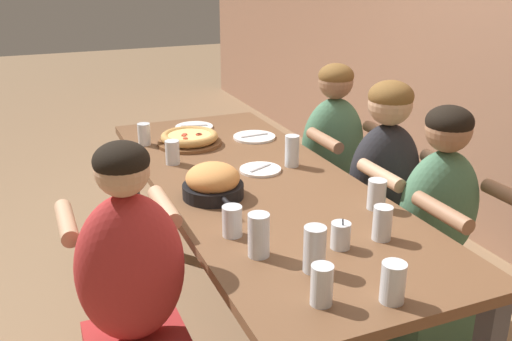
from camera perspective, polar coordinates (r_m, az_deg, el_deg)
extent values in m
plane|color=#896B4C|center=(2.85, 0.00, -15.22)|extent=(18.00, 18.00, 0.00)
cube|color=brown|center=(2.49, 0.00, -1.50)|extent=(2.20, 0.84, 0.04)
cube|color=#4C4C51|center=(3.48, -12.21, -2.09)|extent=(0.07, 0.07, 0.71)
cube|color=#4C4C51|center=(3.66, -1.10, -0.45)|extent=(0.07, 0.07, 0.71)
cylinder|color=brown|center=(2.99, -6.65, 2.75)|extent=(0.33, 0.33, 0.02)
torus|color=tan|center=(2.98, -6.68, 3.39)|extent=(0.30, 0.30, 0.04)
cylinder|color=#E5C675|center=(2.98, -6.67, 3.25)|extent=(0.24, 0.24, 0.04)
cylinder|color=#C6422D|center=(2.97, -7.13, 3.62)|extent=(0.02, 0.02, 0.01)
cylinder|color=#C6422D|center=(2.91, -7.09, 3.21)|extent=(0.02, 0.02, 0.01)
cylinder|color=#C6422D|center=(2.96, -5.82, 3.61)|extent=(0.02, 0.02, 0.01)
cylinder|color=#C6422D|center=(2.97, -5.67, 3.65)|extent=(0.02, 0.02, 0.01)
cylinder|color=#C6422D|center=(2.95, -7.25, 3.51)|extent=(0.02, 0.02, 0.01)
cylinder|color=black|center=(2.33, -4.31, -2.00)|extent=(0.25, 0.25, 0.05)
cylinder|color=black|center=(2.16, -2.78, -3.38)|extent=(0.11, 0.02, 0.02)
ellipsoid|color=#D68E4C|center=(2.31, -4.35, -0.75)|extent=(0.22, 0.22, 0.12)
cylinder|color=white|center=(3.28, -6.21, 4.34)|extent=(0.21, 0.21, 0.01)
cube|color=#B7B7BC|center=(3.28, -6.21, 4.49)|extent=(0.05, 0.15, 0.01)
cylinder|color=white|center=(3.08, -0.17, 3.38)|extent=(0.23, 0.23, 0.01)
cube|color=#B7B7BC|center=(3.08, -0.17, 3.54)|extent=(0.02, 0.16, 0.01)
cylinder|color=white|center=(2.61, 0.43, 0.09)|extent=(0.19, 0.19, 0.01)
cube|color=#B7B7BC|center=(2.60, 0.43, 0.28)|extent=(0.07, 0.13, 0.01)
cylinder|color=silver|center=(1.94, 8.46, -6.43)|extent=(0.07, 0.07, 0.09)
cylinder|color=#1EA8DB|center=(1.94, 8.44, -6.77)|extent=(0.06, 0.06, 0.07)
cylinder|color=black|center=(1.92, 8.71, -6.32)|extent=(0.00, 0.01, 0.11)
cylinder|color=silver|center=(1.78, 5.88, -7.84)|extent=(0.07, 0.07, 0.15)
cylinder|color=black|center=(1.80, 5.84, -8.71)|extent=(0.06, 0.06, 0.09)
cylinder|color=silver|center=(1.63, 6.59, -11.29)|extent=(0.06, 0.06, 0.12)
cylinder|color=black|center=(1.65, 6.55, -12.09)|extent=(0.06, 0.06, 0.07)
cylinder|color=silver|center=(2.71, -8.35, 1.81)|extent=(0.07, 0.07, 0.11)
cylinder|color=silver|center=(2.72, -8.33, 1.31)|extent=(0.06, 0.06, 0.06)
cylinder|color=silver|center=(1.86, 0.28, -6.49)|extent=(0.07, 0.07, 0.15)
cylinder|color=silver|center=(1.87, 0.27, -7.35)|extent=(0.06, 0.06, 0.08)
cylinder|color=silver|center=(2.25, 11.97, -2.35)|extent=(0.07, 0.07, 0.12)
cylinder|color=black|center=(2.26, 11.92, -3.00)|extent=(0.06, 0.06, 0.06)
cylinder|color=silver|center=(2.65, 3.62, 1.97)|extent=(0.07, 0.07, 0.15)
cylinder|color=silver|center=(2.66, 3.61, 1.56)|extent=(0.06, 0.06, 0.11)
cylinder|color=silver|center=(2.02, 12.52, -5.15)|extent=(0.07, 0.07, 0.12)
cylinder|color=black|center=(2.02, 12.48, -5.62)|extent=(0.06, 0.06, 0.08)
cylinder|color=silver|center=(1.68, 13.41, -10.86)|extent=(0.07, 0.07, 0.12)
cylinder|color=silver|center=(1.69, 13.33, -11.72)|extent=(0.06, 0.06, 0.06)
cylinder|color=silver|center=(2.00, -2.40, -5.08)|extent=(0.07, 0.07, 0.11)
cylinder|color=black|center=(2.00, -2.39, -5.54)|extent=(0.06, 0.06, 0.07)
cylinder|color=silver|center=(3.01, -11.13, 3.58)|extent=(0.07, 0.07, 0.11)
cylinder|color=silver|center=(3.02, -11.10, 3.14)|extent=(0.06, 0.06, 0.06)
cube|color=#477556|center=(2.71, 16.72, -12.73)|extent=(0.32, 0.34, 0.44)
ellipsoid|color=#477556|center=(2.49, 17.83, -3.57)|extent=(0.24, 0.36, 0.50)
sphere|color=#9E7051|center=(2.37, 18.71, 3.90)|extent=(0.18, 0.18, 0.18)
ellipsoid|color=black|center=(2.36, 18.80, 4.65)|extent=(0.19, 0.19, 0.13)
cylinder|color=#9E7051|center=(2.20, 18.08, -3.95)|extent=(0.28, 0.06, 0.06)
cube|color=#232328|center=(2.97, 11.98, -9.09)|extent=(0.32, 0.34, 0.44)
ellipsoid|color=#232328|center=(2.77, 12.71, -0.50)|extent=(0.24, 0.36, 0.51)
sphere|color=tan|center=(2.66, 13.29, 6.53)|extent=(0.20, 0.20, 0.20)
ellipsoid|color=brown|center=(2.65, 13.36, 7.27)|extent=(0.21, 0.21, 0.14)
cylinder|color=tan|center=(2.68, 18.37, 0.60)|extent=(0.28, 0.06, 0.06)
cylinder|color=tan|center=(2.48, 12.35, -0.43)|extent=(0.28, 0.06, 0.06)
ellipsoid|color=#B22D2D|center=(1.94, -12.42, -9.58)|extent=(0.24, 0.36, 0.53)
sphere|color=tan|center=(1.80, -13.26, 0.07)|extent=(0.17, 0.17, 0.17)
ellipsoid|color=black|center=(1.79, -13.34, 0.97)|extent=(0.18, 0.18, 0.12)
cylinder|color=tan|center=(2.06, -18.43, -4.93)|extent=(0.28, 0.06, 0.06)
cylinder|color=tan|center=(2.10, -9.15, -3.56)|extent=(0.28, 0.06, 0.06)
cube|color=#477556|center=(3.33, 7.28, -5.35)|extent=(0.32, 0.34, 0.44)
ellipsoid|color=#477556|center=(3.15, 7.68, 2.58)|extent=(0.24, 0.36, 0.52)
sphere|color=#9E7051|center=(3.06, 7.99, 8.79)|extent=(0.18, 0.18, 0.18)
ellipsoid|color=brown|center=(3.05, 8.02, 9.38)|extent=(0.19, 0.19, 0.13)
cylinder|color=#9E7051|center=(3.04, 12.51, 3.72)|extent=(0.28, 0.06, 0.06)
cylinder|color=#9E7051|center=(2.86, 6.87, 3.02)|extent=(0.28, 0.06, 0.06)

